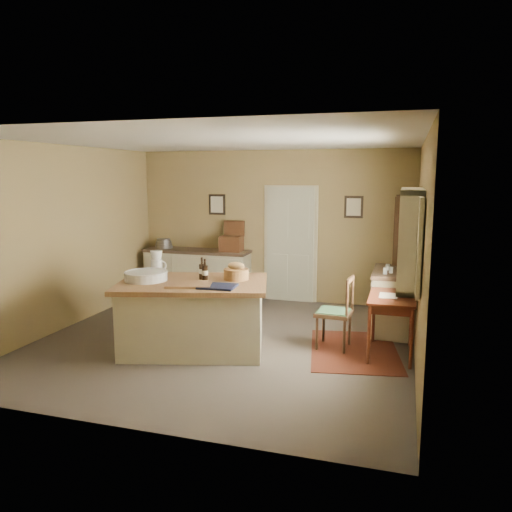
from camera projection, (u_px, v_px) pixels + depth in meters
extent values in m
plane|color=brown|center=(225.00, 341.00, 6.86)|extent=(5.00, 5.00, 0.00)
cube|color=olive|center=(272.00, 226.00, 9.01)|extent=(5.00, 0.10, 2.70)
cube|color=olive|center=(121.00, 282.00, 4.28)|extent=(5.00, 0.10, 2.70)
cube|color=olive|center=(65.00, 237.00, 7.36)|extent=(0.10, 5.00, 2.70)
cube|color=olive|center=(420.00, 252.00, 5.93)|extent=(0.10, 5.00, 2.70)
plane|color=silver|center=(222.00, 141.00, 6.43)|extent=(5.00, 5.00, 0.00)
cube|color=#BBBA9F|center=(290.00, 243.00, 8.93)|extent=(0.97, 0.06, 2.11)
cube|color=black|center=(217.00, 205.00, 9.23)|extent=(0.32, 0.02, 0.38)
cube|color=beige|center=(217.00, 205.00, 9.22)|extent=(0.24, 0.01, 0.30)
cube|color=black|center=(354.00, 207.00, 8.52)|extent=(0.32, 0.02, 0.38)
cube|color=beige|center=(354.00, 207.00, 8.50)|extent=(0.24, 0.01, 0.30)
cube|color=#BDB294|center=(408.00, 282.00, 5.83)|extent=(0.25, 1.32, 0.06)
cube|color=#BDB294|center=(413.00, 191.00, 5.66)|extent=(0.25, 1.32, 0.06)
cube|color=white|center=(421.00, 238.00, 5.71)|extent=(0.01, 1.20, 1.00)
cube|color=#BDB294|center=(420.00, 248.00, 4.95)|extent=(0.04, 0.35, 1.00)
cube|color=#BDB294|center=(417.00, 230.00, 6.50)|extent=(0.04, 0.35, 1.00)
cube|color=#BDB294|center=(194.00, 318.00, 6.48)|extent=(1.98, 1.51, 0.85)
cube|color=olive|center=(193.00, 284.00, 6.41)|extent=(2.14, 1.67, 0.06)
cylinder|color=white|center=(146.00, 276.00, 6.46)|extent=(0.55, 0.55, 0.11)
cube|color=olive|center=(189.00, 284.00, 6.16)|extent=(0.63, 0.51, 0.03)
cube|color=black|center=(218.00, 286.00, 6.06)|extent=(0.46, 0.37, 0.02)
cylinder|color=olive|center=(236.00, 274.00, 6.52)|extent=(0.33, 0.33, 0.14)
cylinder|color=black|center=(202.00, 268.00, 6.51)|extent=(0.08, 0.08, 0.29)
cylinder|color=black|center=(205.00, 270.00, 6.40)|extent=(0.08, 0.08, 0.29)
cube|color=#BDB294|center=(197.00, 275.00, 9.26)|extent=(1.93, 0.53, 0.85)
cube|color=#332319|center=(197.00, 251.00, 9.19)|extent=(1.97, 0.56, 0.05)
cube|color=#472613|center=(231.00, 244.00, 8.97)|extent=(0.39, 0.29, 0.28)
cylinder|color=#59544F|center=(164.00, 243.00, 9.36)|extent=(0.33, 0.33, 0.18)
cube|color=#502210|center=(354.00, 351.00, 6.48)|extent=(1.36, 1.76, 0.01)
cube|color=#3D170C|center=(392.00, 297.00, 6.24)|extent=(0.57, 0.93, 0.03)
cube|color=#3D170C|center=(392.00, 303.00, 6.25)|extent=(0.51, 0.87, 0.10)
cube|color=silver|center=(388.00, 296.00, 6.25)|extent=(0.22, 0.30, 0.01)
cylinder|color=black|center=(401.00, 290.00, 6.44)|extent=(0.05, 0.05, 0.05)
cylinder|color=#3D170C|center=(369.00, 336.00, 5.97)|extent=(0.04, 0.04, 0.72)
cylinder|color=#3D170C|center=(411.00, 340.00, 5.83)|extent=(0.04, 0.04, 0.72)
cylinder|color=#3D170C|center=(374.00, 317.00, 6.77)|extent=(0.04, 0.04, 0.72)
cylinder|color=#3D170C|center=(411.00, 320.00, 6.63)|extent=(0.04, 0.04, 0.72)
cube|color=#BDB294|center=(394.00, 302.00, 7.26)|extent=(0.58, 1.06, 0.85)
cube|color=#332319|center=(395.00, 272.00, 7.19)|extent=(0.61, 1.10, 0.05)
cylinder|color=silver|center=(393.00, 269.00, 7.04)|extent=(0.25, 0.25, 0.09)
cube|color=black|center=(403.00, 261.00, 7.54)|extent=(0.33, 0.04, 1.94)
cube|color=black|center=(404.00, 253.00, 8.33)|extent=(0.33, 0.04, 1.94)
cube|color=black|center=(414.00, 257.00, 7.89)|extent=(0.02, 0.87, 1.94)
cube|color=black|center=(401.00, 313.00, 8.09)|extent=(0.33, 0.83, 0.03)
cube|color=black|center=(402.00, 284.00, 8.01)|extent=(0.33, 0.83, 0.03)
cube|color=black|center=(404.00, 254.00, 7.93)|extent=(0.33, 0.83, 0.03)
cube|color=black|center=(405.00, 230.00, 7.87)|extent=(0.33, 0.83, 0.03)
cube|color=black|center=(406.00, 205.00, 7.80)|extent=(0.33, 0.83, 0.03)
cylinder|color=white|center=(404.00, 250.00, 7.92)|extent=(0.12, 0.12, 0.11)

